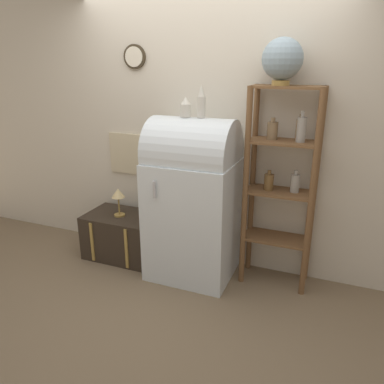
{
  "coord_description": "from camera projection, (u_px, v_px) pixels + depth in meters",
  "views": [
    {
      "loc": [
        1.19,
        -2.75,
        1.93
      ],
      "look_at": [
        -0.01,
        0.23,
        0.82
      ],
      "focal_mm": 35.0,
      "sensor_mm": 36.0,
      "label": 1
    }
  ],
  "objects": [
    {
      "name": "ground_plane",
      "position": [
        184.0,
        283.0,
        3.47
      ],
      "size": [
        12.0,
        12.0,
        0.0
      ],
      "primitive_type": "plane",
      "color": "#7A664C"
    },
    {
      "name": "wall_back",
      "position": [
        206.0,
        128.0,
        3.53
      ],
      "size": [
        7.0,
        0.09,
        2.7
      ],
      "color": "beige",
      "rests_on": "ground_plane"
    },
    {
      "name": "refrigerator",
      "position": [
        193.0,
        197.0,
        3.41
      ],
      "size": [
        0.76,
        0.68,
        1.5
      ],
      "color": "silver",
      "rests_on": "ground_plane"
    },
    {
      "name": "suitcase_trunk",
      "position": [
        123.0,
        235.0,
        3.9
      ],
      "size": [
        0.72,
        0.51,
        0.46
      ],
      "color": "#33281E",
      "rests_on": "ground_plane"
    },
    {
      "name": "shelf_unit",
      "position": [
        282.0,
        177.0,
        3.2
      ],
      "size": [
        0.6,
        0.31,
        1.76
      ],
      "color": "brown",
      "rests_on": "ground_plane"
    },
    {
      "name": "globe",
      "position": [
        282.0,
        59.0,
        2.89
      ],
      "size": [
        0.32,
        0.32,
        0.36
      ],
      "color": "#AD8942",
      "rests_on": "shelf_unit"
    },
    {
      "name": "vase_left",
      "position": [
        186.0,
        108.0,
        3.17
      ],
      "size": [
        0.09,
        0.09,
        0.17
      ],
      "color": "beige",
      "rests_on": "refrigerator"
    },
    {
      "name": "vase_center",
      "position": [
        201.0,
        103.0,
        3.11
      ],
      "size": [
        0.07,
        0.07,
        0.27
      ],
      "color": "beige",
      "rests_on": "refrigerator"
    },
    {
      "name": "desk_lamp",
      "position": [
        118.0,
        196.0,
        3.74
      ],
      "size": [
        0.13,
        0.13,
        0.29
      ],
      "color": "#AD8942",
      "rests_on": "suitcase_trunk"
    }
  ]
}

